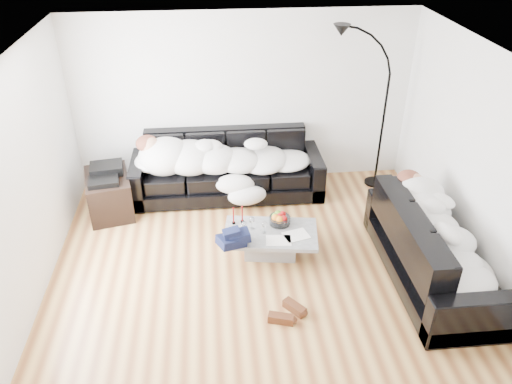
{
  "coord_description": "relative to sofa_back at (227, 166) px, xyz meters",
  "views": [
    {
      "loc": [
        -0.49,
        -4.73,
        3.99
      ],
      "look_at": [
        0.0,
        0.3,
        0.9
      ],
      "focal_mm": 35.0,
      "sensor_mm": 36.0,
      "label": 1
    }
  ],
  "objects": [
    {
      "name": "fruit_bowl",
      "position": [
        0.6,
        -1.38,
        -0.04
      ],
      "size": [
        0.33,
        0.33,
        0.16
      ],
      "primitive_type": "cylinder",
      "rotation": [
        0.0,
        0.0,
        -0.29
      ],
      "color": "white",
      "rests_on": "coffee_table"
    },
    {
      "name": "sleeper_right",
      "position": [
        2.3,
        -2.16,
        0.19
      ],
      "size": [
        0.8,
        1.9,
        0.47
      ],
      "primitive_type": null,
      "rotation": [
        0.0,
        0.0,
        1.57
      ],
      "color": "white",
      "rests_on": "sofa_right"
    },
    {
      "name": "sofa_right",
      "position": [
        2.3,
        -2.16,
        -0.01
      ],
      "size": [
        0.95,
        2.22,
        0.9
      ],
      "primitive_type": "cube",
      "rotation": [
        0.0,
        0.0,
        1.57
      ],
      "color": "black",
      "rests_on": "ground"
    },
    {
      "name": "av_cabinet",
      "position": [
        -1.69,
        -0.36,
        -0.17
      ],
      "size": [
        0.75,
        0.95,
        0.58
      ],
      "primitive_type": "cube",
      "rotation": [
        0.0,
        0.0,
        0.22
      ],
      "color": "black",
      "rests_on": "ground"
    },
    {
      "name": "candle_left",
      "position": [
        0.02,
        -1.32,
        -0.0
      ],
      "size": [
        0.05,
        0.05,
        0.24
      ],
      "primitive_type": "cylinder",
      "rotation": [
        0.0,
        0.0,
        0.23
      ],
      "color": "maroon",
      "rests_on": "coffee_table"
    },
    {
      "name": "sleeper_back",
      "position": [
        0.0,
        -0.05,
        0.2
      ],
      "size": [
        2.38,
        0.82,
        0.48
      ],
      "primitive_type": null,
      "color": "white",
      "rests_on": "sofa_back"
    },
    {
      "name": "wall_back",
      "position": [
        0.29,
        0.45,
        0.84
      ],
      "size": [
        5.0,
        0.02,
        2.6
      ],
      "primitive_type": "cube",
      "color": "silver",
      "rests_on": "ground"
    },
    {
      "name": "wall_right",
      "position": [
        2.79,
        -1.8,
        0.84
      ],
      "size": [
        0.02,
        4.5,
        2.6
      ],
      "primitive_type": "cube",
      "color": "silver",
      "rests_on": "ground"
    },
    {
      "name": "candle_right",
      "position": [
        0.13,
        -1.3,
        -0.0
      ],
      "size": [
        0.05,
        0.05,
        0.24
      ],
      "primitive_type": "cylinder",
      "rotation": [
        0.0,
        0.0,
        0.16
      ],
      "color": "maroon",
      "rests_on": "coffee_table"
    },
    {
      "name": "floor_lamp",
      "position": [
        2.32,
        0.06,
        0.63
      ],
      "size": [
        0.82,
        0.4,
        2.17
      ],
      "primitive_type": null,
      "rotation": [
        0.0,
        0.0,
        0.11
      ],
      "color": "black",
      "rests_on": "ground"
    },
    {
      "name": "wine_glass_b",
      "position": [
        0.14,
        -1.54,
        -0.04
      ],
      "size": [
        0.08,
        0.08,
        0.17
      ],
      "primitive_type": "cylinder",
      "rotation": [
        0.0,
        0.0,
        0.2
      ],
      "color": "white",
      "rests_on": "coffee_table"
    },
    {
      "name": "wine_glass_a",
      "position": [
        0.24,
        -1.45,
        -0.03
      ],
      "size": [
        0.09,
        0.09,
        0.18
      ],
      "primitive_type": "cylinder",
      "rotation": [
        0.0,
        0.0,
        0.3
      ],
      "color": "white",
      "rests_on": "coffee_table"
    },
    {
      "name": "navy_jacket",
      "position": [
        0.01,
        -1.76,
        0.04
      ],
      "size": [
        0.34,
        0.28,
        0.17
      ],
      "primitive_type": null,
      "rotation": [
        0.0,
        0.0,
        0.02
      ],
      "color": "black",
      "rests_on": "coffee_table"
    },
    {
      "name": "stereo",
      "position": [
        -1.69,
        -0.36,
        0.18
      ],
      "size": [
        0.49,
        0.4,
        0.13
      ],
      "primitive_type": "cube",
      "rotation": [
        0.0,
        0.0,
        0.15
      ],
      "color": "black",
      "rests_on": "av_cabinet"
    },
    {
      "name": "newspaper_a",
      "position": [
        0.77,
        -1.65,
        -0.12
      ],
      "size": [
        0.35,
        0.3,
        0.01
      ],
      "primitive_type": "cube",
      "rotation": [
        0.0,
        0.0,
        0.28
      ],
      "color": "silver",
      "rests_on": "coffee_table"
    },
    {
      "name": "newspaper_b",
      "position": [
        0.54,
        -1.73,
        -0.12
      ],
      "size": [
        0.32,
        0.24,
        0.01
      ],
      "primitive_type": "cube",
      "rotation": [
        0.0,
        0.0,
        -0.09
      ],
      "color": "silver",
      "rests_on": "coffee_table"
    },
    {
      "name": "ceiling",
      "position": [
        0.29,
        -1.8,
        2.14
      ],
      "size": [
        5.0,
        5.0,
        0.0
      ],
      "primitive_type": "plane",
      "color": "white",
      "rests_on": "ground"
    },
    {
      "name": "wine_glass_c",
      "position": [
        0.38,
        -1.55,
        -0.04
      ],
      "size": [
        0.08,
        0.08,
        0.16
      ],
      "primitive_type": "cylinder",
      "rotation": [
        0.0,
        0.0,
        0.22
      ],
      "color": "white",
      "rests_on": "coffee_table"
    },
    {
      "name": "teal_cushion",
      "position": [
        2.24,
        -1.47,
        0.26
      ],
      "size": [
        0.42,
        0.38,
        0.2
      ],
      "primitive_type": "ellipsoid",
      "rotation": [
        0.0,
        0.0,
        0.24
      ],
      "color": "#0A483A",
      "rests_on": "sofa_right"
    },
    {
      "name": "ground",
      "position": [
        0.29,
        -1.8,
        -0.46
      ],
      "size": [
        5.0,
        5.0,
        0.0
      ],
      "primitive_type": "plane",
      "color": "brown",
      "rests_on": "ground"
    },
    {
      "name": "wall_left",
      "position": [
        -2.21,
        -1.8,
        0.84
      ],
      "size": [
        0.02,
        4.5,
        2.6
      ],
      "primitive_type": "cube",
      "color": "silver",
      "rests_on": "ground"
    },
    {
      "name": "coffee_table",
      "position": [
        0.47,
        -1.55,
        -0.29
      ],
      "size": [
        1.24,
        0.84,
        0.34
      ],
      "primitive_type": "cube",
      "rotation": [
        0.0,
        0.0,
        -0.15
      ],
      "color": "#939699",
      "rests_on": "ground"
    },
    {
      "name": "shoes",
      "position": [
        0.52,
        -2.66,
        -0.41
      ],
      "size": [
        0.57,
        0.52,
        0.11
      ],
      "primitive_type": null,
      "rotation": [
        0.0,
        0.0,
        -0.5
      ],
      "color": "#472311",
      "rests_on": "ground"
    },
    {
      "name": "sofa_back",
      "position": [
        0.0,
        0.0,
        0.0
      ],
      "size": [
        2.81,
        0.97,
        0.92
      ],
      "primitive_type": "cube",
      "color": "black",
      "rests_on": "ground"
    }
  ]
}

